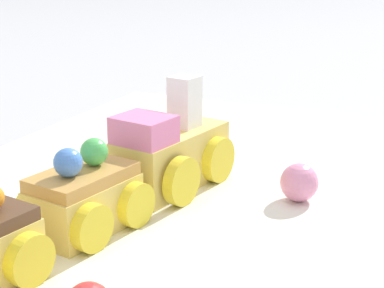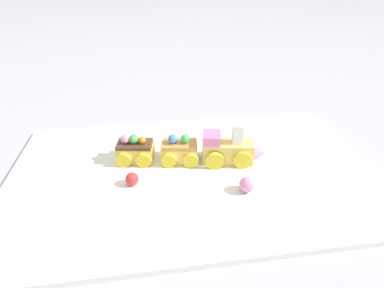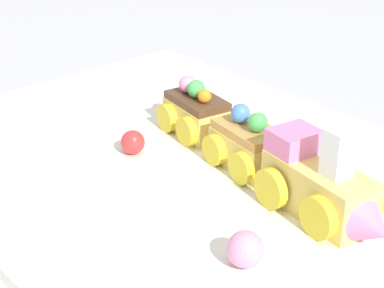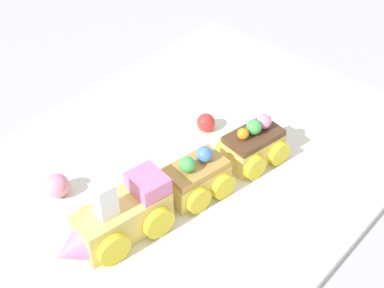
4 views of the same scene
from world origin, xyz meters
name	(u,v)px [view 2 (image 2 of 4)]	position (x,y,z in m)	size (l,w,h in m)	color
ground_plane	(191,175)	(0.00, 0.00, 0.00)	(10.00, 10.00, 0.00)	#B2B2B7
display_board	(191,173)	(0.00, 0.00, 0.01)	(0.76, 0.46, 0.01)	white
cake_train_locomotive	(231,150)	(0.09, 0.02, 0.04)	(0.14, 0.08, 0.09)	#EACC66
cake_car_caramel	(179,151)	(-0.02, 0.04, 0.04)	(0.09, 0.07, 0.06)	#EACC66
cake_car_chocolate	(135,151)	(-0.12, 0.06, 0.04)	(0.09, 0.07, 0.06)	#EACC66
gumball_pink	(247,185)	(0.10, -0.08, 0.03)	(0.03, 0.03, 0.03)	pink
gumball_red	(132,179)	(-0.12, -0.03, 0.03)	(0.03, 0.03, 0.03)	red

